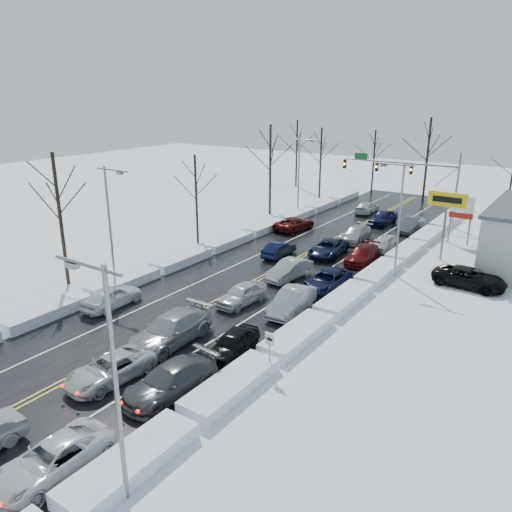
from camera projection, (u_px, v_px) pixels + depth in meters
The scene contains 40 objects.
ground at pixel (235, 292), 36.82m from camera, with size 160.00×160.00×0.00m, color white.
road_surface at pixel (251, 283), 38.39m from camera, with size 14.00×84.00×0.01m, color black.
snow_bank_left at pixel (178, 265), 42.47m from camera, with size 1.88×72.00×0.73m, color white.
snow_bank_right at pixel (341, 306), 34.31m from camera, with size 1.88×72.00×0.73m, color white.
traffic_signal_mast at pixel (411, 173), 55.17m from camera, with size 13.28×0.39×8.00m.
tires_plus_sign at pixel (447, 204), 42.15m from camera, with size 3.20×0.34×6.00m.
used_vehicles_sign at pixel (462, 210), 47.38m from camera, with size 2.20×0.22×4.65m.
speed_limit_sign at pixel (270, 345), 25.64m from camera, with size 0.55×0.09×2.35m.
streetlight_se at pixel (110, 368), 16.60m from camera, with size 3.20×0.25×9.00m.
streetlight_ne at pixel (398, 210), 38.53m from camera, with size 3.20×0.25×9.00m.
streetlight_sw at pixel (111, 217), 36.48m from camera, with size 3.20×0.25×9.00m.
streetlight_nw at pixel (300, 170), 58.40m from camera, with size 3.20×0.25×9.00m.
tree_left_b at pixel (57, 194), 36.10m from camera, with size 4.00×4.00×10.00m.
tree_left_c at pixel (196, 182), 46.86m from camera, with size 3.40×3.40×8.50m.
tree_left_d at pixel (270, 152), 57.76m from camera, with size 4.20×4.20×10.50m.
tree_left_e at pixel (321, 149), 67.16m from camera, with size 3.80×3.80×9.50m.
tree_far_a at pixel (297, 140), 75.62m from camera, with size 4.00×4.00×10.00m.
tree_far_b at pixel (374, 149), 70.18m from camera, with size 3.60×3.60×9.00m.
tree_far_c at pixel (429, 144), 63.88m from camera, with size 4.40×4.40×11.00m.
queued_car_2 at pixel (111, 380), 25.52m from camera, with size 2.21×4.78×1.33m, color silver.
queued_car_3 at pixel (171, 343), 29.31m from camera, with size 2.41×5.93×1.72m, color gray.
queued_car_4 at pixel (242, 303), 34.75m from camera, with size 1.70×4.22×1.44m, color silver.
queued_car_5 at pixel (289, 279), 39.35m from camera, with size 1.57×4.51×1.49m, color #9EA1A6.
queued_car_6 at pixel (328, 256), 44.88m from camera, with size 2.36×5.13×1.42m, color black.
queued_car_7 at pixel (355, 241), 49.31m from camera, with size 2.00×4.91×1.43m, color #9B9DA3.
queued_car_8 at pixel (383, 224), 55.40m from camera, with size 1.85×4.59×1.56m, color #0B0D33.
queued_car_10 at pixel (55, 474), 19.28m from camera, with size 2.21×4.80×1.33m, color silver.
queued_car_11 at pixel (171, 394), 24.37m from camera, with size 2.12×5.22×1.51m, color #424547.
queued_car_12 at pixel (233, 355), 28.00m from camera, with size 1.66×4.12×1.40m, color black.
queued_car_13 at pixel (291, 312), 33.39m from camera, with size 1.66×4.76×1.57m, color #97999E.
queued_car_14 at pixel (327, 289), 37.22m from camera, with size 2.36×5.13×1.42m, color black.
queued_car_15 at pixel (362, 262), 43.16m from camera, with size 1.97×4.83×1.40m, color #48090B.
queued_car_16 at pixel (383, 250), 46.56m from camera, with size 1.61×3.99×1.36m, color silver.
queued_car_17 at pixel (411, 232), 52.54m from camera, with size 1.62×4.64×1.53m, color #46494B.
oncoming_car_0 at pixel (279, 256), 44.67m from camera, with size 1.41×4.05×1.33m, color black.
oncoming_car_1 at pixel (294, 230), 53.19m from camera, with size 2.33×5.06×1.41m, color #500F0A.
oncoming_car_2 at pixel (367, 213), 60.68m from camera, with size 1.92×4.71×1.37m, color silver.
oncoming_car_3 at pixel (112, 307), 34.25m from camera, with size 1.81×4.49×1.53m, color silver.
parked_car_0 at pixel (468, 287), 37.69m from camera, with size 2.44×5.29×1.47m, color black.
parked_car_2 at pixel (505, 254), 45.28m from camera, with size 1.67×4.14×1.41m, color black.
Camera 1 is at (20.56, -27.29, 14.06)m, focal length 35.00 mm.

